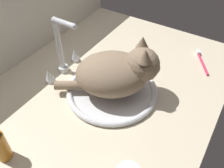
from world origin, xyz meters
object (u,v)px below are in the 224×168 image
sink_basin (112,90)px  amber_bottle (0,145)px  toothbrush (202,61)px  faucet (62,52)px  cat (119,72)px

sink_basin → amber_bottle: 39.42cm
toothbrush → faucet: bearing=127.8°
sink_basin → toothbrush: (34.07, -22.09, -0.25)cm
cat → toothbrush: cat is taller
faucet → toothbrush: size_ratio=1.66×
faucet → toothbrush: faucet is taller
cat → sink_basin: bearing=123.1°
faucet → amber_bottle: bearing=-164.9°
faucet → cat: size_ratio=0.70×
faucet → amber_bottle: (-37.35, -10.04, -3.64)cm
sink_basin → toothbrush: sink_basin is taller
toothbrush → sink_basin: bearing=147.0°
faucet → sink_basin: bearing=-90.0°
sink_basin → faucet: (0.00, 21.82, 8.16)cm
cat → amber_bottle: size_ratio=2.86×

